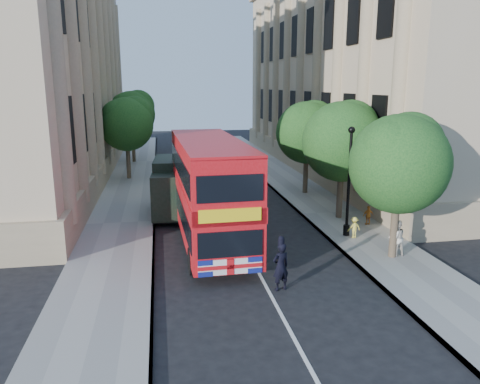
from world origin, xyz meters
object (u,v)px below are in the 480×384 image
lamp_post (349,186)px  double_decker_bus (210,188)px  police_constable (281,267)px  box_van (175,188)px  woman_pedestrian (396,238)px

lamp_post → double_decker_bus: bearing=176.3°
double_decker_bus → police_constable: bearing=-73.1°
double_decker_bus → police_constable: size_ratio=5.79×
box_van → lamp_post: bearing=-30.6°
lamp_post → police_constable: size_ratio=2.94×
police_constable → woman_pedestrian: size_ratio=1.14×
double_decker_bus → woman_pedestrian: 8.31m
box_van → woman_pedestrian: size_ratio=3.59×
double_decker_bus → police_constable: 6.09m
police_constable → box_van: bearing=-90.7°
double_decker_bus → woman_pedestrian: bearing=-26.1°
lamp_post → woman_pedestrian: (0.97, -2.92, -1.62)m
double_decker_bus → police_constable: double_decker_bus is taller
lamp_post → police_constable: bearing=-131.7°
double_decker_bus → box_van: bearing=104.2°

